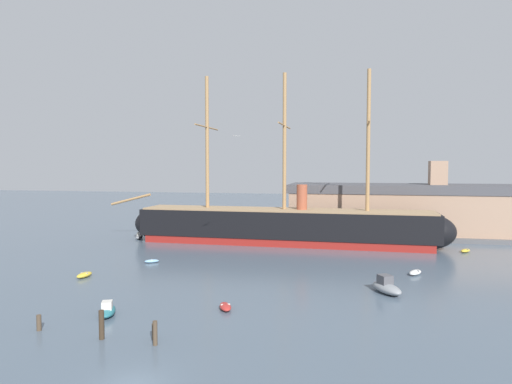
# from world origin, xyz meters

# --- Properties ---
(tall_ship) EXTENTS (63.04, 12.92, 30.34)m
(tall_ship) POSITION_xyz_m (1.56, 54.09, 3.31)
(tall_ship) COLOR maroon
(tall_ship) RESTS_ON ground
(motorboat_foreground_left) EXTENTS (2.60, 3.65, 1.41)m
(motorboat_foreground_left) POSITION_xyz_m (-8.75, 11.91, 0.50)
(motorboat_foreground_left) COLOR #236670
(motorboat_foreground_left) RESTS_ON ground
(dinghy_near_centre) EXTENTS (2.00, 2.69, 0.58)m
(dinghy_near_centre) POSITION_xyz_m (1.54, 15.90, 0.29)
(dinghy_near_centre) COLOR #B22D28
(dinghy_near_centre) RESTS_ON ground
(dinghy_mid_left) EXTENTS (1.33, 2.67, 0.61)m
(dinghy_mid_left) POSITION_xyz_m (-19.32, 24.55, 0.31)
(dinghy_mid_left) COLOR gold
(dinghy_mid_left) RESTS_ON ground
(motorboat_mid_right) EXTENTS (4.02, 4.98, 1.95)m
(motorboat_mid_right) POSITION_xyz_m (17.26, 25.19, 0.68)
(motorboat_mid_right) COLOR gray
(motorboat_mid_right) RESTS_ON ground
(dinghy_alongside_bow) EXTENTS (2.21, 1.84, 0.48)m
(dinghy_alongside_bow) POSITION_xyz_m (-14.77, 34.29, 0.24)
(dinghy_alongside_bow) COLOR #7FB2D6
(dinghy_alongside_bow) RESTS_ON ground
(dinghy_alongside_stern) EXTENTS (2.27, 2.80, 0.61)m
(dinghy_alongside_stern) POSITION_xyz_m (21.48, 34.64, 0.31)
(dinghy_alongside_stern) COLOR silver
(dinghy_alongside_stern) RESTS_ON ground
(motorboat_far_left) EXTENTS (1.78, 3.12, 1.23)m
(motorboat_far_left) POSITION_xyz_m (-26.48, 53.85, 0.43)
(motorboat_far_left) COLOR gray
(motorboat_far_left) RESTS_ON ground
(dinghy_far_right) EXTENTS (2.22, 2.42, 0.54)m
(dinghy_far_right) POSITION_xyz_m (31.45, 52.32, 0.27)
(dinghy_far_right) COLOR gold
(dinghy_far_right) RESTS_ON ground
(mooring_piling_nearest) EXTENTS (0.36, 0.36, 1.92)m
(mooring_piling_nearest) POSITION_xyz_m (-1.40, 6.33, 0.96)
(mooring_piling_nearest) COLOR #4C3D2D
(mooring_piling_nearest) RESTS_ON ground
(mooring_piling_left_pair) EXTENTS (0.38, 0.38, 1.28)m
(mooring_piling_left_pair) POSITION_xyz_m (-1.99, 7.44, 0.64)
(mooring_piling_left_pair) COLOR #4C3D2D
(mooring_piling_left_pair) RESTS_ON ground
(mooring_piling_right_pair) EXTENTS (0.40, 0.40, 1.35)m
(mooring_piling_right_pair) POSITION_xyz_m (-12.38, 7.17, 0.67)
(mooring_piling_right_pair) COLOR #4C3D2D
(mooring_piling_right_pair) RESTS_ON ground
(mooring_piling_midwater) EXTENTS (0.43, 0.43, 2.36)m
(mooring_piling_midwater) POSITION_xyz_m (-6.13, 6.56, 1.18)
(mooring_piling_midwater) COLOR #382B1E
(mooring_piling_midwater) RESTS_ON ground
(dockside_warehouse_right) EXTENTS (52.01, 17.31, 14.95)m
(dockside_warehouse_right) POSITION_xyz_m (24.88, 69.49, 5.09)
(dockside_warehouse_right) COLOR #565659
(dockside_warehouse_right) RESTS_ON ground
(seagull_in_flight) EXTENTS (0.97, 0.92, 0.14)m
(seagull_in_flight) POSITION_xyz_m (-1.82, 33.16, 17.98)
(seagull_in_flight) COLOR silver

